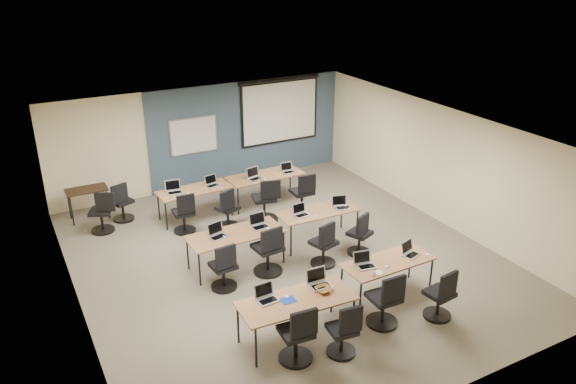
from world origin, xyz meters
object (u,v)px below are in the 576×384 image
training_table_back_right (265,177)px  training_table_front_left (297,302)px  training_table_mid_right (318,213)px  laptop_9 (212,183)px  whiteboard (194,136)px  spare_chair_b (103,215)px  training_table_back_left (194,191)px  task_chair_7 (360,237)px  spare_chair_a (122,205)px  projector_screen (280,108)px  laptop_2 (364,263)px  task_chair_6 (324,247)px  task_chair_11 (303,196)px  training_table_front_right (388,263)px  laptop_1 (319,281)px  utility_table (87,193)px  laptop_8 (174,189)px  laptop_0 (266,296)px  laptop_3 (410,251)px  laptop_4 (217,233)px  laptop_10 (254,176)px  task_chair_5 (269,254)px  task_chair_4 (224,270)px  task_chair_2 (385,304)px  task_chair_8 (185,216)px  laptop_6 (301,212)px  training_table_mid_left (236,235)px  laptop_7 (341,205)px  task_chair_10 (266,203)px  task_chair_0 (298,339)px  task_chair_9 (228,212)px  task_chair_1 (344,334)px  laptop_5 (259,224)px

training_table_back_right → training_table_front_left: bearing=-112.9°
training_table_mid_right → laptop_9: size_ratio=5.67×
whiteboard → spare_chair_b: (-2.71, -1.45, -1.04)m
training_table_back_left → task_chair_7: size_ratio=1.77×
whiteboard → laptop_9: whiteboard is taller
spare_chair_a → projector_screen: bearing=-6.2°
laptop_2 → task_chair_6: size_ratio=0.33×
training_table_back_right → task_chair_11: size_ratio=1.85×
training_table_front_right → laptop_1: laptop_1 is taller
task_chair_7 → task_chair_11: task_chair_11 is taller
utility_table → laptop_2: bearing=-57.6°
laptop_2 → laptop_8: laptop_8 is taller
laptop_0 → laptop_1: 0.95m
laptop_3 → laptop_4: (-2.82, 2.32, 0.00)m
spare_chair_b → training_table_mid_right: bearing=-8.2°
laptop_10 → laptop_0: bearing=-126.4°
laptop_8 → task_chair_5: bearing=-67.3°
task_chair_4 → laptop_8: 3.26m
task_chair_2 → task_chair_5: (-0.97, 2.41, 0.01)m
laptop_8 → spare_chair_b: 1.66m
task_chair_8 → training_table_front_right: bearing=-57.3°
laptop_6 → training_table_front_right: bearing=-85.2°
training_table_front_right → utility_table: size_ratio=1.82×
training_table_mid_left → spare_chair_a: bearing=114.7°
laptop_4 → projector_screen: bearing=34.1°
task_chair_6 → laptop_7: 1.33m
training_table_mid_right → task_chair_10: size_ratio=1.68×
spare_chair_a → task_chair_5: bearing=-81.2°
laptop_2 → laptop_7: (0.99, 2.25, 0.00)m
laptop_3 → laptop_6: bearing=94.3°
task_chair_6 → utility_table: (-3.72, 4.47, 0.25)m
task_chair_6 → training_table_front_right: bearing=-89.0°
training_table_front_left → laptop_10: 5.26m
training_table_mid_right → task_chair_4: (-2.50, -0.81, -0.28)m
laptop_6 → laptop_8: (-1.96, 2.43, 0.01)m
laptop_1 → spare_chair_a: bearing=112.7°
laptop_4 → task_chair_8: 1.88m
task_chair_2 → laptop_10: task_chair_2 is taller
training_table_front_right → task_chair_5: bearing=130.3°
training_table_front_right → task_chair_2: task_chair_2 is taller
training_table_back_left → laptop_2: laptop_2 is taller
training_table_back_right → task_chair_5: size_ratio=1.81×
training_table_back_right → task_chair_10: 1.06m
projector_screen → training_table_back_left: 3.79m
training_table_front_left → laptop_0: size_ratio=5.73×
laptop_7 → spare_chair_b: bearing=165.2°
task_chair_0 → task_chair_9: bearing=84.6°
task_chair_1 → laptop_5: bearing=94.1°
spare_chair_b → whiteboard: bearing=53.6°
training_table_front_left → task_chair_7: 3.07m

